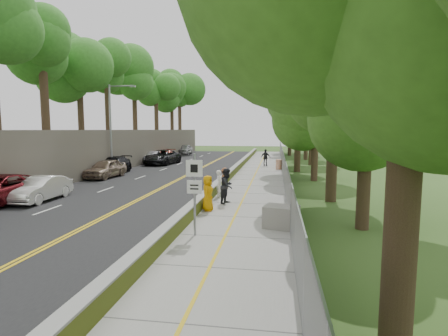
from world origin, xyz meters
TOP-DOWN VIEW (x-y plane):
  - ground at (0.00, 0.00)m, footprint 140.00×140.00m
  - road at (-5.40, 15.00)m, footprint 11.20×66.00m
  - sidewalk at (2.55, 15.00)m, footprint 4.20×66.00m
  - jersey_barrier at (0.25, 15.00)m, footprint 0.42×66.00m
  - rock_embankment at (-13.50, 15.00)m, footprint 5.00×66.00m
  - chainlink_fence at (4.65, 15.00)m, footprint 0.04×66.00m
  - trees_embankment at (-13.00, 15.00)m, footprint 6.40×66.00m
  - trees_fenceside at (7.00, 15.00)m, footprint 7.00×66.00m
  - streetlight at (-10.46, 14.00)m, footprint 2.52×0.22m
  - signpost at (1.05, -3.02)m, footprint 0.62×0.09m
  - construction_barrel at (4.30, 19.74)m, footprint 0.61×0.61m
  - concrete_block at (4.30, -1.49)m, footprint 1.56×1.32m
  - car_1 at (-9.00, 2.00)m, footprint 1.54×4.19m
  - car_3 at (-10.60, 14.02)m, footprint 2.65×5.50m
  - car_4 at (-9.98, 11.41)m, footprint 2.14×4.65m
  - car_5 at (-10.60, 24.11)m, footprint 1.85×4.34m
  - car_6 at (-9.00, 23.01)m, footprint 3.30×6.21m
  - car_7 at (-10.38, 28.68)m, footprint 2.27×4.85m
  - car_8 at (-10.60, 39.08)m, footprint 2.13×4.88m
  - painter_0 at (0.75, 1.00)m, footprint 0.58×0.87m
  - painter_1 at (0.75, 4.55)m, footprint 0.44×0.62m
  - painter_2 at (1.45, 2.85)m, footprint 0.97×1.10m
  - painter_3 at (0.75, 6.65)m, footprint 0.72×1.06m
  - person_far at (2.87, 23.02)m, footprint 1.15×0.68m

SIDE VIEW (x-z plane):
  - ground at x=0.00m, z-range 0.00..0.00m
  - road at x=-5.40m, z-range 0.00..0.04m
  - sidewalk at x=2.55m, z-range 0.00..0.05m
  - jersey_barrier at x=0.25m, z-range 0.00..0.60m
  - concrete_block at x=4.30m, z-range 0.05..0.94m
  - construction_barrel at x=4.30m, z-range 0.05..1.05m
  - car_7 at x=-10.38m, z-range 0.04..1.41m
  - car_1 at x=-9.00m, z-range 0.04..1.41m
  - car_5 at x=-10.60m, z-range 0.04..1.43m
  - car_3 at x=-10.60m, z-range 0.04..1.59m
  - painter_3 at x=0.75m, z-range 0.05..1.58m
  - car_4 at x=-9.98m, z-range 0.04..1.59m
  - painter_1 at x=0.75m, z-range 0.05..1.65m
  - car_8 at x=-10.60m, z-range 0.04..1.67m
  - car_6 at x=-9.00m, z-range 0.04..1.70m
  - painter_0 at x=0.75m, z-range 0.05..1.80m
  - person_far at x=2.87m, z-range 0.05..1.88m
  - chainlink_fence at x=4.65m, z-range 0.00..2.00m
  - painter_2 at x=1.45m, z-range 0.05..1.96m
  - signpost at x=1.05m, z-range 0.41..3.51m
  - rock_embankment at x=-13.50m, z-range 0.00..4.00m
  - streetlight at x=-10.46m, z-range 0.64..8.64m
  - trees_fenceside at x=7.00m, z-range 0.00..14.00m
  - trees_embankment at x=-13.00m, z-range 4.00..17.00m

